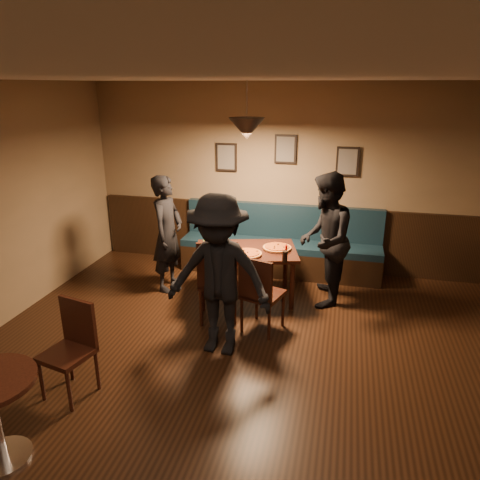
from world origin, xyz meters
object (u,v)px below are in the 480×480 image
at_px(diner_left, 168,234).
at_px(diner_front, 219,276).
at_px(dining_table, 246,274).
at_px(soda_glass, 285,257).
at_px(booth_bench, 280,242).
at_px(tabasco_bottle, 286,248).
at_px(cafe_chair_far, 66,352).
at_px(chair_near_right, 263,293).
at_px(chair_near_left, 217,278).
at_px(diner_right, 325,240).

relative_size(diner_left, diner_front, 0.93).
relative_size(dining_table, soda_glass, 9.28).
bearing_deg(diner_left, booth_bench, -52.46).
distance_m(tabasco_bottle, cafe_chair_far, 2.89).
height_order(dining_table, tabasco_bottle, tabasco_bottle).
height_order(chair_near_right, diner_front, diner_front).
height_order(dining_table, chair_near_left, chair_near_left).
bearing_deg(chair_near_right, dining_table, 133.75).
xyz_separation_m(dining_table, diner_front, (-0.00, -1.29, 0.52)).
xyz_separation_m(dining_table, soda_glass, (0.55, -0.31, 0.42)).
xyz_separation_m(chair_near_right, tabasco_bottle, (0.16, 0.74, 0.29)).
bearing_deg(diner_front, cafe_chair_far, -133.55).
relative_size(diner_front, soda_glass, 12.42).
distance_m(diner_left, diner_right, 2.13).
distance_m(dining_table, chair_near_left, 0.67).
bearing_deg(soda_glass, diner_right, 44.69).
bearing_deg(diner_right, soda_glass, -44.18).
distance_m(diner_left, soda_glass, 1.72).
distance_m(chair_near_right, cafe_chair_far, 2.20).
distance_m(diner_right, soda_glass, 0.64).
bearing_deg(booth_bench, diner_right, -50.73).
relative_size(diner_front, tabasco_bottle, 13.29).
xyz_separation_m(soda_glass, tabasco_bottle, (-0.02, 0.30, -0.00)).
distance_m(chair_near_left, tabasco_bottle, 0.99).
xyz_separation_m(diner_right, tabasco_bottle, (-0.47, -0.14, -0.10)).
height_order(chair_near_left, tabasco_bottle, chair_near_left).
bearing_deg(diner_right, tabasco_bottle, -72.35).
distance_m(dining_table, diner_front, 1.40).
xyz_separation_m(tabasco_bottle, cafe_chair_far, (-1.67, -2.33, -0.31)).
bearing_deg(dining_table, diner_left, 161.28).
height_order(booth_bench, diner_right, diner_right).
bearing_deg(diner_right, chair_near_left, -58.27).
bearing_deg(chair_near_right, diner_left, 168.70).
relative_size(booth_bench, chair_near_right, 3.18).
bearing_deg(diner_front, diner_left, 133.24).
bearing_deg(tabasco_bottle, dining_table, 178.89).
xyz_separation_m(chair_near_left, chair_near_right, (0.60, -0.15, -0.06)).
height_order(chair_near_left, chair_near_right, chair_near_left).
height_order(chair_near_left, diner_front, diner_front).
bearing_deg(chair_near_right, booth_bench, 109.67).
height_order(diner_front, cafe_chair_far, diner_front).
distance_m(diner_right, tabasco_bottle, 0.50).
xyz_separation_m(diner_front, cafe_chair_far, (-1.14, -1.05, -0.42)).
distance_m(diner_left, tabasco_bottle, 1.65).
height_order(booth_bench, diner_front, diner_front).
bearing_deg(chair_near_left, diner_left, 124.20).
distance_m(booth_bench, cafe_chair_far, 3.62).
bearing_deg(cafe_chair_far, diner_left, -77.52).
height_order(chair_near_right, diner_right, diner_right).
xyz_separation_m(diner_right, cafe_chair_far, (-2.15, -2.47, -0.42)).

